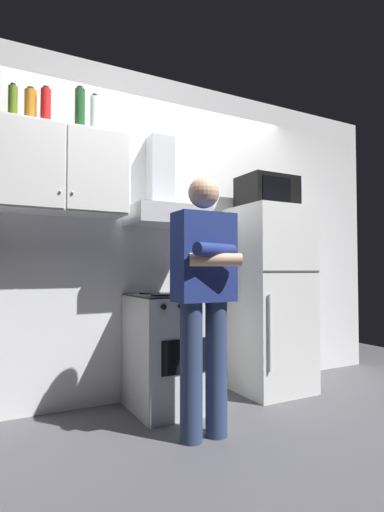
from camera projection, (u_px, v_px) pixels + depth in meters
name	position (u px, v px, depth m)	size (l,w,h in m)	color
ground_plane	(192.00, 417.00, 2.83)	(7.00, 7.00, 0.00)	#4C4C51
back_wall_tiled	(159.00, 235.00, 3.40)	(4.80, 0.10, 2.70)	white
upper_cabinet	(62.00, 171.00, 2.82)	(0.90, 0.37, 0.60)	silver
stove_oven	(171.00, 351.00, 3.04)	(0.60, 0.62, 0.87)	silver
range_hood	(165.00, 202.00, 3.19)	(0.60, 0.44, 0.75)	#B7BABF
refrigerator	(269.00, 298.00, 3.50)	(0.60, 0.62, 1.60)	white
microwave	(267.00, 193.00, 3.55)	(0.48, 0.37, 0.28)	black
person_standing	(204.00, 294.00, 2.50)	(0.38, 0.33, 1.64)	navy
cooking_pot	(193.00, 285.00, 3.01)	(0.31, 0.21, 0.12)	#B7BABF
bottle_soda_red	(46.00, 107.00, 2.78)	(0.07, 0.07, 0.28)	red
bottle_olive_oil	(13.00, 104.00, 2.70)	(0.06, 0.06, 0.27)	#4C6B19
bottle_liquor_amber	(30.00, 108.00, 2.78)	(0.08, 0.08, 0.28)	#B7721E
bottle_vodka_clear	(95.00, 116.00, 2.97)	(0.07, 0.07, 0.31)	silver
bottle_wine_green	(80.00, 110.00, 2.88)	(0.07, 0.07, 0.33)	#19471E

